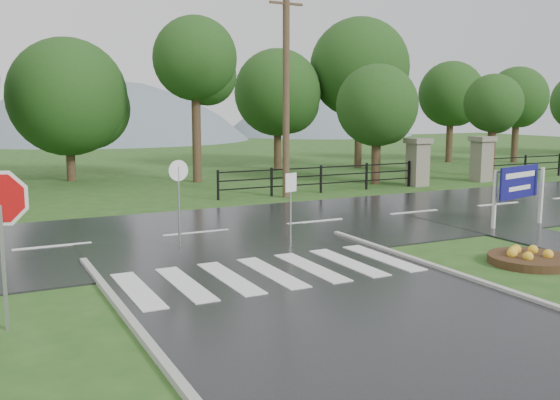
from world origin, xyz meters
TOP-DOWN VIEW (x-y plane):
  - ground at (0.00, 0.00)m, footprint 120.00×120.00m
  - main_road at (0.00, 10.00)m, footprint 90.00×8.00m
  - crosswalk at (0.00, 5.00)m, footprint 6.50×2.80m
  - pillar_west at (13.00, 16.00)m, footprint 1.00×1.00m
  - pillar_east at (17.00, 16.00)m, footprint 1.00×1.00m
  - fence_west at (7.75, 16.00)m, footprint 9.58×0.08m
  - hills at (3.49, 65.00)m, footprint 102.00×48.00m
  - treeline at (1.00, 24.00)m, footprint 83.20×5.20m
  - stop_sign at (-5.45, 3.90)m, footprint 1.24×0.34m
  - estate_billboard at (9.24, 6.56)m, footprint 2.12×0.57m
  - flower_bed at (5.92, 3.11)m, footprint 1.96×1.96m
  - reg_sign_small at (2.00, 7.88)m, footprint 0.41×0.16m
  - reg_sign_round at (-1.02, 8.37)m, footprint 0.54×0.10m
  - utility_pole_east at (5.79, 15.50)m, footprint 1.49×0.28m
  - entrance_tree_left at (11.68, 17.50)m, footprint 3.89×3.89m
  - entrance_tree_right at (19.14, 17.50)m, footprint 3.07×3.07m

SIDE VIEW (x-z plane):
  - hills at x=3.49m, z-range -39.54..8.46m
  - ground at x=0.00m, z-range 0.00..0.00m
  - main_road at x=0.00m, z-range -0.02..0.02m
  - treeline at x=1.00m, z-range -5.00..5.00m
  - crosswalk at x=0.00m, z-range 0.05..0.07m
  - flower_bed at x=5.92m, z-range -0.05..0.34m
  - fence_west at x=7.75m, z-range 0.12..1.32m
  - pillar_west at x=13.00m, z-range 0.06..2.30m
  - pillar_east at x=17.00m, z-range 0.06..2.30m
  - estate_billboard at x=9.24m, z-range 0.36..2.26m
  - reg_sign_small at x=2.00m, z-range 0.42..2.32m
  - reg_sign_round at x=-1.02m, z-range 0.30..2.64m
  - stop_sign at x=-5.45m, z-range 0.55..3.41m
  - entrance_tree_left at x=11.68m, z-range 0.88..6.58m
  - entrance_tree_right at x=19.14m, z-range 1.13..6.54m
  - utility_pole_east at x=5.79m, z-range 0.07..8.44m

